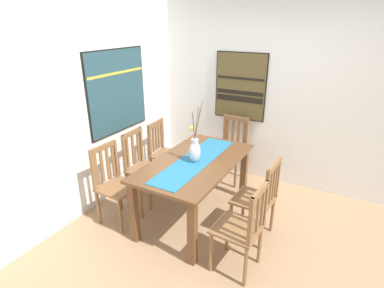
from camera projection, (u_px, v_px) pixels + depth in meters
ground_plane at (221, 249)px, 3.35m from camera, size 6.40×6.40×0.03m
wall_back at (83, 106)px, 3.68m from camera, size 6.40×0.12×2.70m
wall_side at (278, 93)px, 4.35m from camera, size 0.12×6.40×2.70m
dining_table at (195, 170)px, 3.65m from camera, size 1.61×0.89×0.77m
table_runner at (195, 160)px, 3.60m from camera, size 1.48×0.36×0.01m
centerpiece_vase at (195, 150)px, 3.52m from camera, size 0.18×0.14×0.71m
chair_0 at (164, 151)px, 4.52m from camera, size 0.45×0.45×0.95m
chair_1 at (259, 198)px, 3.35m from camera, size 0.44×0.44×0.95m
chair_2 at (114, 183)px, 3.65m from camera, size 0.44×0.44×0.97m
chair_3 at (232, 148)px, 4.64m from camera, size 0.43×0.43×0.97m
chair_4 at (243, 227)px, 2.88m from camera, size 0.44×0.44×0.96m
chair_5 at (142, 166)px, 4.09m from camera, size 0.43×0.43×0.97m
painting_on_back_wall at (117, 91)px, 4.06m from camera, size 1.08×0.05×1.09m
painting_on_side_wall at (240, 86)px, 4.52m from camera, size 0.05×0.78×0.98m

